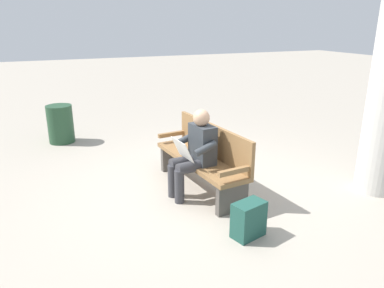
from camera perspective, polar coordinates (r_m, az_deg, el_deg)
The scene contains 5 objects.
ground_plane at distance 5.23m, azimuth 1.16°, elevation -6.81°, with size 40.00×40.00×0.00m, color #A89E8E.
bench_near at distance 5.09m, azimuth 1.89°, elevation -1.97°, with size 1.84×0.65×0.90m.
person_seated at distance 4.79m, azimuth 0.48°, elevation -1.13°, with size 0.60×0.60×1.18m.
backpack at distance 4.10m, azimuth 8.76°, elevation -11.59°, with size 0.33×0.40×0.41m.
trash_bin at distance 7.50m, azimuth -19.85°, elevation 2.96°, with size 0.48×0.48×0.73m, color #23472D.
Camera 1 is at (-4.29, 1.97, 2.24)m, focal length 34.13 mm.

